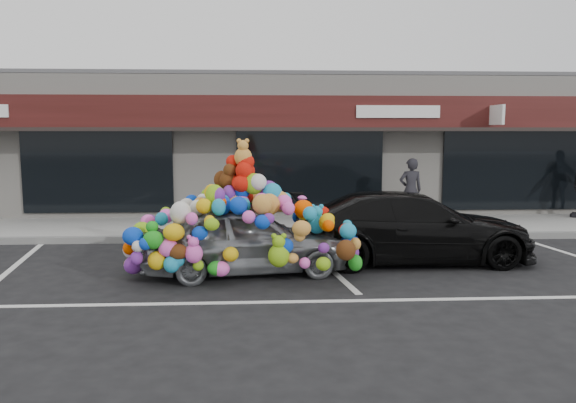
{
  "coord_description": "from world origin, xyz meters",
  "views": [
    {
      "loc": [
        1.5,
        -10.61,
        2.59
      ],
      "look_at": [
        2.15,
        1.4,
        1.09
      ],
      "focal_mm": 35.0,
      "sensor_mm": 36.0,
      "label": 1
    }
  ],
  "objects": [
    {
      "name": "black_sedan",
      "position": [
        4.56,
        0.27,
        0.7
      ],
      "size": [
        2.05,
        4.85,
        1.4
      ],
      "primitive_type": "imported",
      "rotation": [
        0.0,
        0.0,
        1.59
      ],
      "color": "black",
      "rests_on": "ground"
    },
    {
      "name": "sidewalk",
      "position": [
        0.0,
        4.0,
        0.07
      ],
      "size": [
        26.0,
        3.0,
        0.15
      ],
      "primitive_type": "cube",
      "color": "#9A9994",
      "rests_on": "ground"
    },
    {
      "name": "toy_car",
      "position": [
        1.27,
        -0.51,
        0.79
      ],
      "size": [
        2.74,
        4.23,
        2.33
      ],
      "rotation": [
        0.0,
        0.0,
        1.72
      ],
      "color": "#9EA2A9",
      "rests_on": "ground"
    },
    {
      "name": "shop_building",
      "position": [
        0.0,
        8.44,
        2.16
      ],
      "size": [
        24.0,
        7.2,
        4.31
      ],
      "color": "beige",
      "rests_on": "ground"
    },
    {
      "name": "pedestrian_a",
      "position": [
        5.64,
        4.31,
        1.01
      ],
      "size": [
        0.64,
        0.43,
        1.73
      ],
      "primitive_type": "imported",
      "rotation": [
        0.0,
        0.0,
        3.18
      ],
      "color": "black",
      "rests_on": "sidewalk"
    },
    {
      "name": "parking_stripe_mid",
      "position": [
        2.8,
        0.2,
        0.0
      ],
      "size": [
        0.73,
        4.37,
        0.01
      ],
      "primitive_type": "cube",
      "rotation": [
        0.0,
        0.0,
        0.14
      ],
      "color": "silver",
      "rests_on": "ground"
    },
    {
      "name": "kerb",
      "position": [
        0.0,
        2.5,
        0.07
      ],
      "size": [
        26.0,
        0.18,
        0.16
      ],
      "primitive_type": "cube",
      "color": "slate",
      "rests_on": "ground"
    },
    {
      "name": "parking_stripe_left",
      "position": [
        -3.2,
        0.2,
        0.0
      ],
      "size": [
        0.73,
        4.37,
        0.01
      ],
      "primitive_type": "cube",
      "rotation": [
        0.0,
        0.0,
        0.14
      ],
      "color": "silver",
      "rests_on": "ground"
    },
    {
      "name": "ground",
      "position": [
        0.0,
        0.0,
        0.0
      ],
      "size": [
        90.0,
        90.0,
        0.0
      ],
      "primitive_type": "plane",
      "color": "black",
      "rests_on": "ground"
    },
    {
      "name": "lane_line",
      "position": [
        2.0,
        -2.3,
        0.0
      ],
      "size": [
        14.0,
        0.12,
        0.01
      ],
      "primitive_type": "cube",
      "color": "silver",
      "rests_on": "ground"
    }
  ]
}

